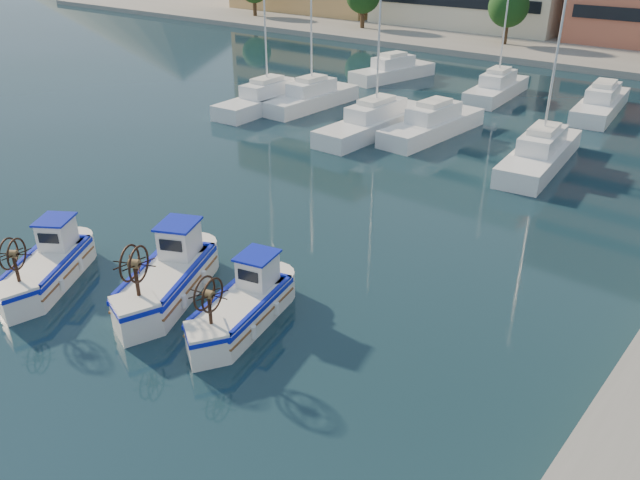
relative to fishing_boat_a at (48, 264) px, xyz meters
The scene contains 5 objects.
ground 5.59m from the fishing_boat_a, ahead, with size 300.00×300.00×0.00m, color #1A3243.
yacht_marina 28.86m from the fishing_boat_a, 84.48° to the left, with size 37.59×23.30×11.50m.
fishing_boat_a is the anchor object (origin of this frame).
fishing_boat_b 4.47m from the fishing_boat_a, 28.58° to the left, with size 3.56×4.66×2.81m.
fishing_boat_c 7.51m from the fishing_boat_a, 20.24° to the left, with size 2.56×4.14×2.51m.
Camera 1 is at (13.90, -9.09, 11.12)m, focal length 35.00 mm.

